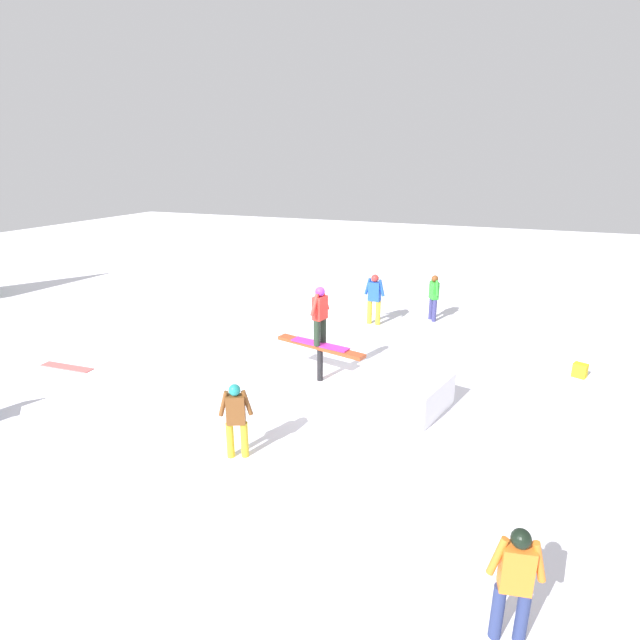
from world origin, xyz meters
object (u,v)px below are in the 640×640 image
at_px(bystander_green, 434,295).
at_px(loose_snowboard_coral, 67,367).
at_px(bystander_orange, 515,580).
at_px(rail_feature, 320,351).
at_px(backpack_on_snow, 580,370).
at_px(bystander_brown, 236,417).
at_px(main_rider_on_rail, 320,317).
at_px(bystander_blue, 374,297).

xyz_separation_m(bystander_green, loose_snowboard_coral, (7.77, 7.25, -0.82)).
bearing_deg(bystander_orange, rail_feature, 117.92).
height_order(bystander_orange, backpack_on_snow, bystander_orange).
relative_size(bystander_brown, loose_snowboard_coral, 0.96).
xyz_separation_m(main_rider_on_rail, bystander_brown, (0.15, 3.45, -0.79)).
relative_size(main_rider_on_rail, bystander_brown, 1.07).
relative_size(bystander_blue, backpack_on_snow, 4.67).
distance_m(bystander_green, bystander_orange, 11.29).
distance_m(bystander_brown, backpack_on_snow, 8.32).
bearing_deg(rail_feature, loose_snowboard_coral, 29.47).
xyz_separation_m(bystander_green, bystander_orange, (-2.70, 10.96, -0.03)).
bearing_deg(bystander_blue, bystander_green, -141.38).
relative_size(rail_feature, bystander_brown, 1.68).
distance_m(bystander_brown, bystander_orange, 4.89).
bearing_deg(main_rider_on_rail, bystander_blue, -79.19).
bearing_deg(main_rider_on_rail, bystander_brown, 98.23).
xyz_separation_m(bystander_orange, loose_snowboard_coral, (10.47, -3.71, -0.79)).
relative_size(bystander_blue, bystander_green, 1.08).
distance_m(bystander_brown, bystander_green, 9.21).
relative_size(rail_feature, bystander_blue, 1.46).
xyz_separation_m(bystander_orange, backpack_on_snow, (-1.31, -7.85, -0.63)).
distance_m(bystander_green, backpack_on_snow, 5.12).
bearing_deg(bystander_green, bystander_orange, -19.60).
relative_size(bystander_green, loose_snowboard_coral, 1.03).
relative_size(bystander_brown, bystander_green, 0.93).
distance_m(rail_feature, bystander_blue, 4.51).
bearing_deg(loose_snowboard_coral, bystander_brown, 160.41).
bearing_deg(bystander_blue, rail_feature, 95.36).
height_order(main_rider_on_rail, bystander_brown, main_rider_on_rail).
xyz_separation_m(rail_feature, bystander_brown, (0.15, 3.45, 0.03)).
bearing_deg(bystander_brown, bystander_blue, 62.98).
bearing_deg(bystander_brown, backpack_on_snow, 19.61).
xyz_separation_m(main_rider_on_rail, loose_snowboard_coral, (6.13, 1.67, -1.55)).
xyz_separation_m(rail_feature, bystander_green, (-1.64, -5.59, 0.09)).
distance_m(bystander_blue, backpack_on_snow, 6.06).
xyz_separation_m(bystander_blue, backpack_on_snow, (-5.66, 2.03, -0.72)).
bearing_deg(main_rider_on_rail, bystander_orange, 139.70).
height_order(bystander_brown, bystander_blue, bystander_blue).
height_order(rail_feature, bystander_green, bystander_green).
bearing_deg(loose_snowboard_coral, main_rider_on_rail, -167.78).
distance_m(bystander_blue, bystander_green, 1.97).
relative_size(bystander_brown, bystander_orange, 0.97).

